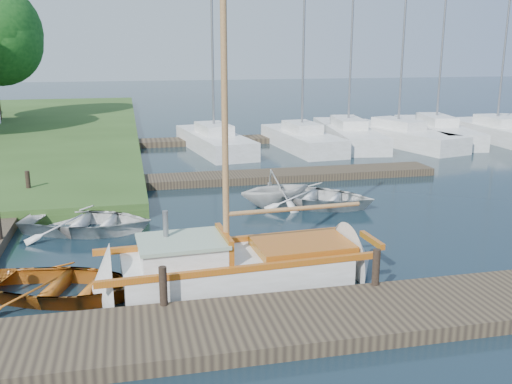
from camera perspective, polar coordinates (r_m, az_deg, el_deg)
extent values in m
plane|color=black|center=(16.77, 0.00, -3.98)|extent=(160.00, 160.00, 0.00)
cube|color=#31281F|center=(11.37, 6.84, -12.49)|extent=(18.00, 2.20, 0.30)
cube|color=#31281F|center=(23.28, 1.28, 1.61)|extent=(14.00, 1.60, 0.30)
cube|color=#31281F|center=(34.68, 10.40, 5.57)|extent=(30.00, 1.60, 0.30)
cylinder|color=black|center=(11.49, -9.26, -9.26)|extent=(0.16, 0.16, 0.80)
cylinder|color=black|center=(12.52, 11.92, -7.36)|extent=(0.16, 0.16, 0.80)
cylinder|color=black|center=(21.32, -21.83, 0.91)|extent=(0.16, 0.16, 0.80)
cube|color=beige|center=(13.10, -2.06, -8.27)|extent=(5.11, 2.28, 0.90)
cone|color=beige|center=(14.09, 10.15, -6.84)|extent=(1.41, 2.03, 1.96)
cone|color=beige|center=(12.78, -15.18, -9.38)|extent=(1.11, 2.01, 1.96)
cube|color=#8F5A0D|center=(13.78, -3.03, -4.86)|extent=(6.20, 0.47, 0.14)
cube|color=#8F5A0D|center=(12.07, -1.00, -7.68)|extent=(6.20, 0.47, 0.14)
cube|color=#8F5A0D|center=(14.07, 11.52, -4.73)|extent=(0.18, 1.11, 0.14)
cube|color=beige|center=(12.65, -7.40, -5.97)|extent=(1.88, 1.50, 0.44)
cube|color=#91AA91|center=(12.56, -7.44, -4.90)|extent=(1.98, 1.61, 0.08)
cube|color=#8F5A0D|center=(12.78, -3.19, -5.27)|extent=(0.20, 1.40, 0.60)
cylinder|color=slate|center=(12.71, -9.03, -3.17)|extent=(0.12, 0.12, 0.60)
cube|color=#8F5A0D|center=(13.35, 4.62, -5.34)|extent=(2.28, 1.62, 0.20)
cylinder|color=brown|center=(12.06, -3.21, 12.49)|extent=(0.14, 0.14, 8.40)
cylinder|color=brown|center=(13.01, 3.87, -1.69)|extent=(3.20, 0.28, 0.10)
imported|color=#8F5A0D|center=(13.08, -18.66, -8.38)|extent=(4.33, 3.66, 0.76)
imported|color=beige|center=(17.37, -16.56, -2.58)|extent=(4.41, 3.67, 0.79)
imported|color=beige|center=(19.34, 1.98, 0.59)|extent=(3.04, 2.79, 1.36)
imported|color=beige|center=(19.48, 6.01, -0.19)|extent=(4.89, 4.58, 0.82)
cube|color=beige|center=(29.99, -4.21, 5.02)|extent=(3.30, 7.87, 0.90)
cube|color=beige|center=(29.89, -4.23, 6.34)|extent=(1.78, 2.85, 0.50)
cylinder|color=slate|center=(29.62, -4.42, 16.02)|extent=(0.12, 0.12, 10.56)
cube|color=beige|center=(30.57, 4.59, 5.18)|extent=(2.83, 7.29, 0.90)
cube|color=beige|center=(30.47, 4.62, 6.48)|extent=(1.62, 2.61, 0.50)
cylinder|color=slate|center=(30.22, 4.84, 16.90)|extent=(0.12, 0.12, 11.53)
cube|color=beige|center=(32.87, 9.17, 5.68)|extent=(3.34, 9.37, 0.90)
cube|color=beige|center=(32.77, 9.22, 6.89)|extent=(1.80, 3.36, 0.50)
cylinder|color=slate|center=(32.52, 9.56, 15.25)|extent=(0.12, 0.12, 10.04)
cube|color=beige|center=(32.84, 13.97, 5.44)|extent=(4.37, 8.84, 0.90)
cube|color=beige|center=(32.75, 14.04, 6.65)|extent=(2.14, 3.26, 0.50)
cylinder|color=slate|center=(32.50, 14.55, 14.77)|extent=(0.12, 0.12, 9.77)
cube|color=beige|center=(35.35, 17.52, 5.80)|extent=(3.60, 9.45, 0.90)
cube|color=beige|center=(35.26, 17.61, 6.93)|extent=(1.88, 3.40, 0.50)
cylinder|color=slate|center=(35.03, 18.15, 13.89)|extent=(0.12, 0.12, 9.08)
cube|color=beige|center=(35.98, 22.87, 5.48)|extent=(2.33, 8.00, 0.90)
cube|color=beige|center=(35.90, 22.97, 6.58)|extent=(1.45, 2.81, 0.50)
cylinder|color=slate|center=(35.66, 23.69, 13.73)|extent=(0.12, 0.12, 9.48)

